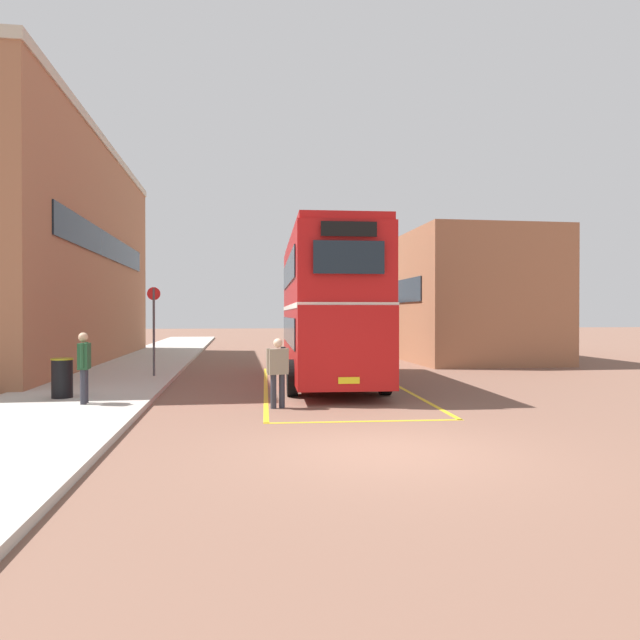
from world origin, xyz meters
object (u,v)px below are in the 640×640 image
at_px(single_deck_bus, 340,324).
at_px(litter_bin, 62,378).
at_px(pedestrian_boarding, 278,368).
at_px(pedestrian_waiting_near, 84,363).
at_px(bus_stop_sign, 154,323).
at_px(double_decker_bus, 327,306).

distance_m(single_deck_bus, litter_bin, 21.12).
xyz_separation_m(pedestrian_boarding, litter_bin, (-5.28, 1.52, -0.32)).
distance_m(pedestrian_boarding, pedestrian_waiting_near, 4.51).
bearing_deg(pedestrian_waiting_near, single_deck_bus, 63.95).
distance_m(pedestrian_waiting_near, litter_bin, 1.42).
relative_size(pedestrian_waiting_near, bus_stop_sign, 0.55).
xyz_separation_m(double_decker_bus, pedestrian_boarding, (-1.95, -4.97, -1.56)).
height_order(double_decker_bus, single_deck_bus, double_decker_bus).
bearing_deg(double_decker_bus, bus_stop_sign, 164.96).
relative_size(pedestrian_boarding, pedestrian_waiting_near, 1.00).
bearing_deg(pedestrian_boarding, litter_bin, 163.96).
relative_size(double_decker_bus, pedestrian_waiting_near, 6.05).
xyz_separation_m(double_decker_bus, bus_stop_sign, (-5.70, 1.53, -0.58)).
distance_m(litter_bin, bus_stop_sign, 5.37).
height_order(single_deck_bus, bus_stop_sign, bus_stop_sign).
bearing_deg(double_decker_bus, litter_bin, -154.46).
bearing_deg(bus_stop_sign, double_decker_bus, -15.04).
xyz_separation_m(single_deck_bus, pedestrian_boarding, (-5.04, -19.92, -0.69)).
height_order(single_deck_bus, pedestrian_boarding, single_deck_bus).
distance_m(double_decker_bus, single_deck_bus, 15.29).
xyz_separation_m(litter_bin, bus_stop_sign, (1.53, 4.99, 1.29)).
relative_size(single_deck_bus, pedestrian_waiting_near, 5.16).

